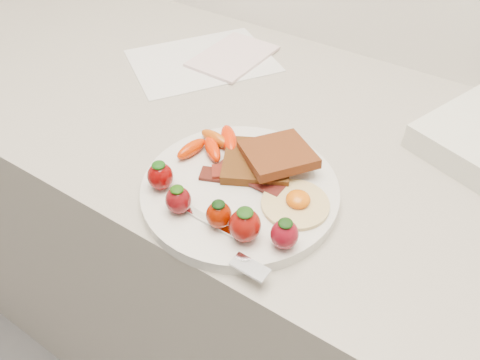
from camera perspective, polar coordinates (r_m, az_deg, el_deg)
The scene contains 11 objects.
counter at distance 1.09m, azimuth 5.24°, elevation -13.60°, with size 2.00×0.60×0.90m, color gray.
plate at distance 0.64m, azimuth 0.00°, elevation -1.24°, with size 0.27×0.27×0.02m, color silver.
toast_lower at distance 0.66m, azimuth 2.06°, elevation 2.30°, with size 0.09×0.09×0.01m, color #3F290D.
toast_upper at distance 0.65m, azimuth 4.64°, elevation 3.14°, with size 0.09×0.09×0.01m, color #461E07.
fried_egg at distance 0.61m, azimuth 6.85°, elevation -2.77°, with size 0.12×0.12×0.02m.
bacon_strips at distance 0.64m, azimuth 0.62°, elevation 0.62°, with size 0.12×0.09×0.01m.
baby_carrots at distance 0.69m, azimuth -3.20°, elevation 4.49°, with size 0.08×0.11×0.02m.
strawberries at distance 0.58m, azimuth -2.76°, elevation -3.63°, with size 0.22×0.06×0.05m.
fork at distance 0.57m, azimuth -1.98°, elevation -7.19°, with size 0.17×0.05×0.00m.
paper_sheet at distance 0.95m, azimuth -4.64°, elevation 14.30°, with size 0.20×0.27×0.00m, color silver.
notepad at distance 0.96m, azimuth -0.86°, elevation 14.86°, with size 0.12×0.17×0.01m, color beige.
Camera 1 is at (0.25, 1.15, 1.36)m, focal length 35.00 mm.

